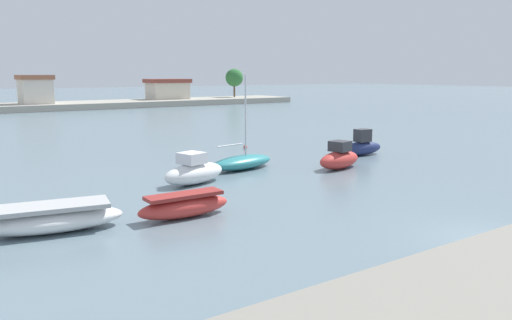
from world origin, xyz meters
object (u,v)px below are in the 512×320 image
object	(u,v)px
moored_boat_0	(51,219)
moored_boat_5	(361,146)
moored_boat_1	(184,206)
moored_boat_4	(339,158)
mooring_buoy_1	(245,147)
moored_boat_3	(242,162)
moored_boat_2	(194,172)

from	to	relation	value
moored_boat_0	moored_boat_5	distance (m)	22.87
moored_boat_1	moored_boat_5	distance (m)	18.61
moored_boat_4	mooring_buoy_1	bearing A→B (deg)	79.11
moored_boat_3	moored_boat_5	xyz separation A→B (m)	(9.73, -0.41, 0.19)
moored_boat_5	moored_boat_1	bearing A→B (deg)	-156.83
moored_boat_5	moored_boat_0	bearing A→B (deg)	-163.88
moored_boat_2	moored_boat_5	xyz separation A→B (m)	(14.03, 1.61, -0.02)
moored_boat_3	moored_boat_0	bearing A→B (deg)	-163.33
moored_boat_4	moored_boat_5	distance (m)	5.52
moored_boat_4	moored_boat_5	xyz separation A→B (m)	(4.77, 2.78, -0.01)
moored_boat_0	moored_boat_4	distance (m)	17.60
moored_boat_4	moored_boat_3	bearing A→B (deg)	134.86
moored_boat_5	moored_boat_3	bearing A→B (deg)	178.92
moored_boat_2	moored_boat_0	bearing A→B (deg)	-167.88
moored_boat_2	moored_boat_5	size ratio (longest dim) A/B	1.08
moored_boat_2	moored_boat_5	distance (m)	14.12
moored_boat_5	mooring_buoy_1	xyz separation A→B (m)	(-5.04, 7.15, -0.48)
moored_boat_1	moored_boat_3	world-z (taller)	moored_boat_3
moored_boat_0	moored_boat_3	world-z (taller)	moored_boat_3
mooring_buoy_1	moored_boat_1	bearing A→B (deg)	-130.97
moored_boat_0	moored_boat_5	size ratio (longest dim) A/B	1.42
mooring_buoy_1	moored_boat_4	bearing A→B (deg)	-88.47
moored_boat_3	mooring_buoy_1	bearing A→B (deg)	45.08
moored_boat_2	mooring_buoy_1	size ratio (longest dim) A/B	13.40
moored_boat_3	mooring_buoy_1	xyz separation A→B (m)	(4.69, 6.75, -0.29)
moored_boat_5	moored_boat_2	bearing A→B (deg)	-172.16
moored_boat_3	moored_boat_4	bearing A→B (deg)	-42.85
moored_boat_4	moored_boat_5	size ratio (longest dim) A/B	0.99
moored_boat_0	moored_boat_1	size ratio (longest dim) A/B	1.37
moored_boat_4	mooring_buoy_1	xyz separation A→B (m)	(-0.27, 9.93, -0.48)
moored_boat_1	mooring_buoy_1	distance (m)	18.65
moored_boat_2	mooring_buoy_1	distance (m)	12.56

